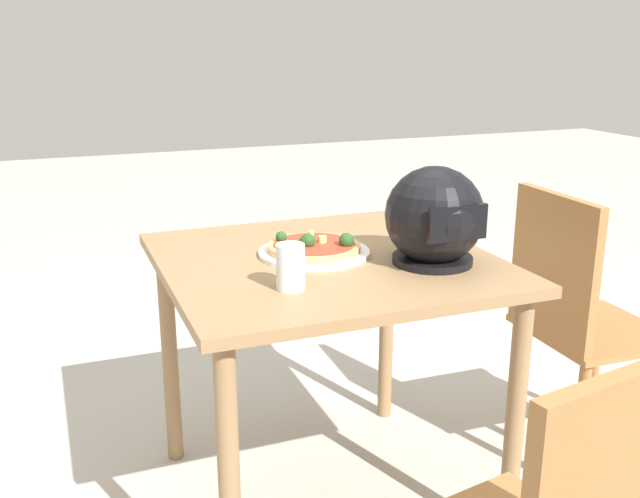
% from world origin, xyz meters
% --- Properties ---
extents(ground_plane, '(14.00, 14.00, 0.00)m').
position_xyz_m(ground_plane, '(0.00, 0.00, 0.00)').
color(ground_plane, '#B2ADA3').
extents(dining_table, '(0.89, 0.88, 0.76)m').
position_xyz_m(dining_table, '(0.00, 0.00, 0.66)').
color(dining_table, olive).
rests_on(dining_table, ground).
extents(pizza_plate, '(0.31, 0.31, 0.01)m').
position_xyz_m(pizza_plate, '(0.02, -0.03, 0.77)').
color(pizza_plate, white).
rests_on(pizza_plate, dining_table).
extents(pizza, '(0.26, 0.26, 0.06)m').
position_xyz_m(pizza, '(0.02, -0.03, 0.79)').
color(pizza, tan).
rests_on(pizza, pizza_plate).
extents(motorcycle_helmet, '(0.26, 0.26, 0.26)m').
position_xyz_m(motorcycle_helmet, '(-0.25, 0.15, 0.89)').
color(motorcycle_helmet, black).
rests_on(motorcycle_helmet, dining_table).
extents(drinking_glass, '(0.07, 0.07, 0.11)m').
position_xyz_m(drinking_glass, '(0.18, 0.21, 0.82)').
color(drinking_glass, silver).
rests_on(drinking_glass, dining_table).
extents(chair_side, '(0.41, 0.41, 0.90)m').
position_xyz_m(chair_side, '(-0.81, 0.09, 0.51)').
color(chair_side, '#996638').
rests_on(chair_side, ground).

